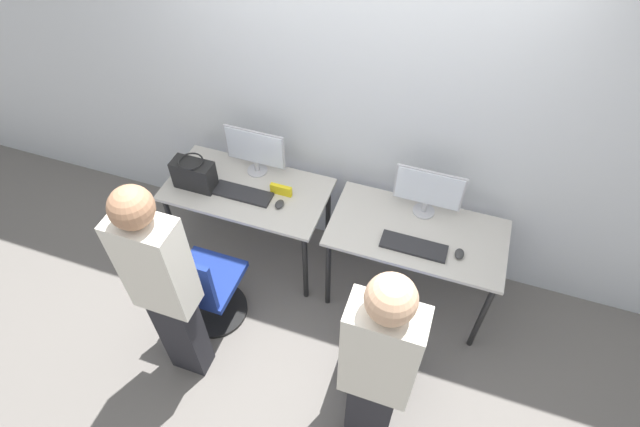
# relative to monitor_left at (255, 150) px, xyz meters

# --- Properties ---
(ground_plane) EXTENTS (20.00, 20.00, 0.00)m
(ground_plane) POSITION_rel_monitor_left_xyz_m (0.63, -0.51, -0.96)
(ground_plane) COLOR slate
(wall_back) EXTENTS (12.00, 0.05, 2.80)m
(wall_back) POSITION_rel_monitor_left_xyz_m (0.63, 0.24, 0.44)
(wall_back) COLOR silver
(wall_back) RESTS_ON ground_plane
(desk_left) EXTENTS (1.19, 0.62, 0.76)m
(desk_left) POSITION_rel_monitor_left_xyz_m (-0.00, -0.20, -0.29)
(desk_left) COLOR #BCB7AD
(desk_left) RESTS_ON ground_plane
(monitor_left) EXTENTS (0.46, 0.15, 0.38)m
(monitor_left) POSITION_rel_monitor_left_xyz_m (0.00, 0.00, 0.00)
(monitor_left) COLOR #B2B2B7
(monitor_left) RESTS_ON desk_left
(keyboard_left) EXTENTS (0.44, 0.14, 0.02)m
(keyboard_left) POSITION_rel_monitor_left_xyz_m (0.00, -0.27, -0.20)
(keyboard_left) COLOR #262628
(keyboard_left) RESTS_ON desk_left
(mouse_left) EXTENTS (0.06, 0.09, 0.03)m
(mouse_left) POSITION_rel_monitor_left_xyz_m (0.29, -0.28, -0.19)
(mouse_left) COLOR #333333
(mouse_left) RESTS_ON desk_left
(office_chair_left) EXTENTS (0.48, 0.48, 0.89)m
(office_chair_left) POSITION_rel_monitor_left_xyz_m (-0.06, -0.87, -0.60)
(office_chair_left) COLOR black
(office_chair_left) RESTS_ON ground_plane
(person_left) EXTENTS (0.36, 0.23, 1.71)m
(person_left) POSITION_rel_monitor_left_xyz_m (-0.02, -1.24, -0.02)
(person_left) COLOR #232328
(person_left) RESTS_ON ground_plane
(desk_right) EXTENTS (1.19, 0.62, 0.76)m
(desk_right) POSITION_rel_monitor_left_xyz_m (1.27, -0.20, -0.29)
(desk_right) COLOR #BCB7AD
(desk_right) RESTS_ON ground_plane
(monitor_right) EXTENTS (0.46, 0.15, 0.38)m
(monitor_right) POSITION_rel_monitor_left_xyz_m (1.27, -0.00, 0.00)
(monitor_right) COLOR #B2B2B7
(monitor_right) RESTS_ON desk_right
(keyboard_right) EXTENTS (0.44, 0.14, 0.02)m
(keyboard_right) POSITION_rel_monitor_left_xyz_m (1.27, -0.34, -0.20)
(keyboard_right) COLOR #262628
(keyboard_right) RESTS_ON desk_right
(mouse_right) EXTENTS (0.06, 0.09, 0.03)m
(mouse_right) POSITION_rel_monitor_left_xyz_m (1.56, -0.31, -0.19)
(mouse_right) COLOR #333333
(mouse_right) RESTS_ON desk_right
(office_chair_right) EXTENTS (0.48, 0.48, 0.89)m
(office_chair_right) POSITION_rel_monitor_left_xyz_m (1.24, -0.96, -0.60)
(office_chair_right) COLOR black
(office_chair_right) RESTS_ON ground_plane
(person_right) EXTENTS (0.36, 0.23, 1.72)m
(person_right) POSITION_rel_monitor_left_xyz_m (1.27, -1.33, -0.02)
(person_right) COLOR #232328
(person_right) RESTS_ON ground_plane
(handbag) EXTENTS (0.30, 0.18, 0.25)m
(handbag) POSITION_rel_monitor_left_xyz_m (-0.36, -0.29, -0.09)
(handbag) COLOR black
(handbag) RESTS_ON desk_left
(placard_left) EXTENTS (0.16, 0.03, 0.08)m
(placard_left) POSITION_rel_monitor_left_xyz_m (0.26, -0.17, -0.17)
(placard_left) COLOR yellow
(placard_left) RESTS_ON desk_left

